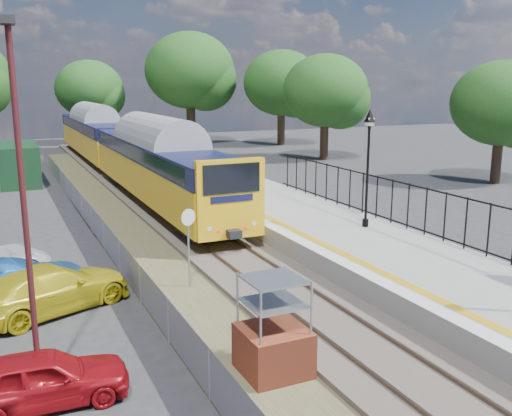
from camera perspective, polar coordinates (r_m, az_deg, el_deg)
ground at (r=15.78m, az=7.54°, el=-11.89°), size 120.00×120.00×0.00m
track_bed at (r=23.84m, az=-5.89°, el=-3.17°), size 5.90×80.00×0.29m
platform at (r=24.17m, az=5.95°, el=-2.08°), size 5.00×70.00×0.90m
platform_edge at (r=23.10m, az=1.56°, el=-1.53°), size 0.90×70.00×0.01m
victorian_lamp_north at (r=22.45m, az=11.21°, el=6.63°), size 0.44×0.44×4.60m
palisade_fence at (r=20.80m, az=19.79°, el=-1.20°), size 0.12×26.00×2.00m
wire_fence at (r=25.06m, az=-15.75°, el=-1.61°), size 0.06×52.00×1.20m
tree_line at (r=54.88m, az=-15.39°, el=12.11°), size 56.80×43.80×11.88m
train at (r=40.56m, az=-13.56°, el=6.21°), size 2.82×40.83×3.51m
brick_plinth at (r=12.98m, az=1.75°, el=-11.93°), size 1.45×1.45×2.32m
speed_sign at (r=18.05m, az=-6.77°, el=-2.75°), size 0.51×0.20×2.63m
carpark_lamp at (r=11.96m, az=-22.28°, el=1.17°), size 0.25×0.50×7.65m
car_red at (r=12.85m, az=-20.52°, el=-15.66°), size 3.48×1.54×1.16m
car_blue at (r=18.12m, az=-22.66°, el=-7.11°), size 4.55×2.78×1.42m
car_yellow at (r=17.55m, az=-19.92°, el=-7.58°), size 5.13×3.66×1.38m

